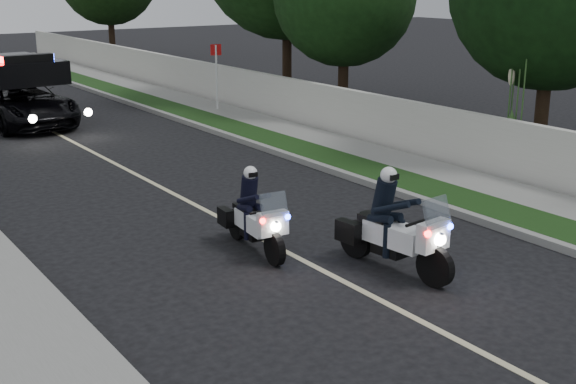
{
  "coord_description": "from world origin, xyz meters",
  "views": [
    {
      "loc": [
        -7.06,
        -8.19,
        4.73
      ],
      "look_at": [
        0.26,
        2.36,
        1.0
      ],
      "focal_mm": 46.17,
      "sensor_mm": 36.0,
      "label": 1
    }
  ],
  "objects": [
    {
      "name": "grass_verge",
      "position": [
        4.8,
        10.0,
        0.08
      ],
      "size": [
        1.2,
        60.0,
        0.16
      ],
      "primitive_type": "cube",
      "color": "#193814",
      "rests_on": "ground"
    },
    {
      "name": "tree_right_e",
      "position": [
        9.64,
        33.97,
        0.0
      ],
      "size": [
        5.89,
        5.89,
        9.42
      ],
      "primitive_type": null,
      "rotation": [
        0.0,
        0.0,
        -0.04
      ],
      "color": "#163410",
      "rests_on": "ground"
    },
    {
      "name": "lane_marking",
      "position": [
        0.0,
        10.0,
        0.0
      ],
      "size": [
        0.12,
        50.0,
        0.01
      ],
      "primitive_type": "cube",
      "color": "#BFB78C",
      "rests_on": "ground"
    },
    {
      "name": "sidewalk_right",
      "position": [
        6.1,
        10.0,
        0.08
      ],
      "size": [
        1.4,
        60.0,
        0.16
      ],
      "primitive_type": "cube",
      "color": "gray",
      "rests_on": "ground"
    },
    {
      "name": "property_wall",
      "position": [
        7.1,
        10.0,
        0.75
      ],
      "size": [
        0.22,
        60.0,
        1.5
      ],
      "primitive_type": "cube",
      "color": "beige",
      "rests_on": "ground"
    },
    {
      "name": "tree_right_b",
      "position": [
        9.22,
        11.9,
        0.0
      ],
      "size": [
        6.04,
        6.04,
        8.17
      ],
      "primitive_type": null,
      "rotation": [
        0.0,
        0.0,
        -0.27
      ],
      "color": "#183B13",
      "rests_on": "ground"
    },
    {
      "name": "police_suv",
      "position": [
        -0.47,
        16.76,
        0.0
      ],
      "size": [
        2.84,
        5.46,
        2.57
      ],
      "primitive_type": "imported",
      "rotation": [
        0.0,
        0.0,
        0.08
      ],
      "color": "black",
      "rests_on": "ground"
    },
    {
      "name": "ground",
      "position": [
        0.0,
        0.0,
        0.0
      ],
      "size": [
        120.0,
        120.0,
        0.0
      ],
      "primitive_type": "plane",
      "color": "black",
      "rests_on": "ground"
    },
    {
      "name": "sign_post",
      "position": [
        6.0,
        15.1,
        0.0
      ],
      "size": [
        0.51,
        0.51,
        2.54
      ],
      "primitive_type": null,
      "rotation": [
        0.0,
        0.0,
        -0.34
      ],
      "color": "#B80D0E",
      "rests_on": "ground"
    },
    {
      "name": "tree_right_d",
      "position": [
        9.39,
        15.57,
        0.0
      ],
      "size": [
        8.33,
        8.33,
        11.18
      ],
      "primitive_type": null,
      "rotation": [
        0.0,
        0.0,
        -0.29
      ],
      "color": "#1B4115",
      "rests_on": "ground"
    },
    {
      "name": "police_moto_left",
      "position": [
        -0.43,
        2.41,
        0.0
      ],
      "size": [
        0.82,
        1.88,
        1.55
      ],
      "primitive_type": null,
      "rotation": [
        0.0,
        0.0,
        -0.1
      ],
      "color": "white",
      "rests_on": "ground"
    },
    {
      "name": "tree_right_a",
      "position": [
        9.44,
        3.84,
        0.0
      ],
      "size": [
        6.12,
        6.12,
        8.81
      ],
      "primitive_type": null,
      "rotation": [
        0.0,
        0.0,
        -0.17
      ],
      "color": "black",
      "rests_on": "ground"
    },
    {
      "name": "pampas_far",
      "position": [
        7.6,
        3.35,
        0.0
      ],
      "size": [
        1.56,
        1.56,
        3.63
      ],
      "primitive_type": null,
      "rotation": [
        0.0,
        0.0,
        -0.27
      ],
      "color": "beige",
      "rests_on": "ground"
    },
    {
      "name": "police_moto_right",
      "position": [
        0.96,
        0.31,
        0.0
      ],
      "size": [
        0.96,
        2.16,
        1.77
      ],
      "primitive_type": null,
      "rotation": [
        0.0,
        0.0,
        0.11
      ],
      "color": "silver",
      "rests_on": "ground"
    },
    {
      "name": "curb_right",
      "position": [
        4.1,
        10.0,
        0.07
      ],
      "size": [
        0.2,
        60.0,
        0.15
      ],
      "primitive_type": "cube",
      "color": "gray",
      "rests_on": "ground"
    }
  ]
}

